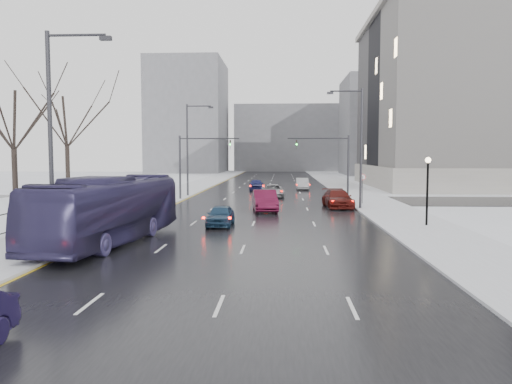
% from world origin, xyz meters
% --- Properties ---
extents(road, '(16.00, 150.00, 0.04)m').
position_xyz_m(road, '(0.00, 60.00, 0.02)').
color(road, black).
rests_on(road, ground).
extents(cross_road, '(130.00, 10.00, 0.04)m').
position_xyz_m(cross_road, '(0.00, 48.00, 0.02)').
color(cross_road, black).
rests_on(cross_road, ground).
extents(sidewalk_left, '(5.00, 150.00, 0.16)m').
position_xyz_m(sidewalk_left, '(-10.50, 60.00, 0.08)').
color(sidewalk_left, silver).
rests_on(sidewalk_left, ground).
extents(sidewalk_right, '(5.00, 150.00, 0.16)m').
position_xyz_m(sidewalk_right, '(10.50, 60.00, 0.08)').
color(sidewalk_right, silver).
rests_on(sidewalk_right, ground).
extents(park_strip, '(14.00, 150.00, 0.12)m').
position_xyz_m(park_strip, '(-20.00, 60.00, 0.06)').
color(park_strip, white).
rests_on(park_strip, ground).
extents(tree_park_d, '(8.75, 8.75, 12.50)m').
position_xyz_m(tree_park_d, '(-17.80, 34.00, 0.00)').
color(tree_park_d, black).
rests_on(tree_park_d, ground).
extents(tree_park_e, '(9.45, 9.45, 13.50)m').
position_xyz_m(tree_park_e, '(-18.20, 44.00, 0.00)').
color(tree_park_e, black).
rests_on(tree_park_e, ground).
extents(iron_fence, '(0.06, 70.00, 1.30)m').
position_xyz_m(iron_fence, '(-13.00, 30.00, 0.91)').
color(iron_fence, black).
rests_on(iron_fence, sidewalk_left).
extents(streetlight_r_mid, '(2.95, 0.25, 10.00)m').
position_xyz_m(streetlight_r_mid, '(8.17, 40.00, 5.62)').
color(streetlight_r_mid, '#2D2D33').
rests_on(streetlight_r_mid, ground).
extents(streetlight_l_near, '(2.95, 0.25, 10.00)m').
position_xyz_m(streetlight_l_near, '(-8.17, 20.00, 5.62)').
color(streetlight_l_near, '#2D2D33').
rests_on(streetlight_l_near, ground).
extents(streetlight_l_far, '(2.95, 0.25, 10.00)m').
position_xyz_m(streetlight_l_far, '(-8.17, 52.00, 5.62)').
color(streetlight_l_far, '#2D2D33').
rests_on(streetlight_l_far, ground).
extents(lamppost_r_mid, '(0.36, 0.36, 4.28)m').
position_xyz_m(lamppost_r_mid, '(11.00, 30.00, 2.94)').
color(lamppost_r_mid, black).
rests_on(lamppost_r_mid, sidewalk_right).
extents(mast_signal_right, '(6.10, 0.33, 6.50)m').
position_xyz_m(mast_signal_right, '(7.33, 48.00, 4.11)').
color(mast_signal_right, '#2D2D33').
rests_on(mast_signal_right, ground).
extents(mast_signal_left, '(6.10, 0.33, 6.50)m').
position_xyz_m(mast_signal_left, '(-7.33, 48.00, 4.11)').
color(mast_signal_left, '#2D2D33').
rests_on(mast_signal_left, ground).
extents(no_uturn_sign, '(0.60, 0.06, 2.70)m').
position_xyz_m(no_uturn_sign, '(9.20, 44.00, 2.30)').
color(no_uturn_sign, '#2D2D33').
rests_on(no_uturn_sign, sidewalk_right).
extents(bldg_far_right, '(24.00, 20.00, 22.00)m').
position_xyz_m(bldg_far_right, '(28.00, 115.00, 11.00)').
color(bldg_far_right, slate).
rests_on(bldg_far_right, ground).
extents(bldg_far_left, '(18.00, 22.00, 28.00)m').
position_xyz_m(bldg_far_left, '(-22.00, 125.00, 14.00)').
color(bldg_far_left, slate).
rests_on(bldg_far_left, ground).
extents(bldg_far_center, '(30.00, 18.00, 18.00)m').
position_xyz_m(bldg_far_center, '(4.00, 140.00, 9.00)').
color(bldg_far_center, slate).
rests_on(bldg_far_center, ground).
extents(bus, '(4.35, 12.67, 3.46)m').
position_xyz_m(bus, '(-6.98, 23.36, 1.77)').
color(bus, '#312B54').
rests_on(bus, road).
extents(sedan_center_near, '(1.60, 3.94, 1.34)m').
position_xyz_m(sedan_center_near, '(-2.04, 29.85, 0.71)').
color(sedan_center_near, navy).
rests_on(sedan_center_near, road).
extents(sedan_right_near, '(2.38, 5.36, 1.71)m').
position_xyz_m(sedan_right_near, '(0.50, 38.25, 0.89)').
color(sedan_right_near, '#510D27').
rests_on(sedan_right_near, road).
extents(sedan_right_cross, '(2.60, 5.04, 1.36)m').
position_xyz_m(sedan_right_cross, '(0.89, 51.70, 0.72)').
color(sedan_right_cross, gray).
rests_on(sedan_right_cross, road).
extents(sedan_right_far, '(2.58, 5.48, 1.55)m').
position_xyz_m(sedan_right_far, '(6.67, 41.33, 0.81)').
color(sedan_right_far, '#4D110D').
rests_on(sedan_right_far, road).
extents(sedan_center_far, '(2.13, 4.53, 1.50)m').
position_xyz_m(sedan_center_far, '(-1.38, 60.90, 0.79)').
color(sedan_center_far, navy).
rests_on(sedan_center_far, road).
extents(sedan_right_distant, '(1.64, 4.56, 1.50)m').
position_xyz_m(sedan_right_distant, '(4.50, 63.36, 0.79)').
color(sedan_right_distant, '#A0A0A4').
rests_on(sedan_right_distant, road).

